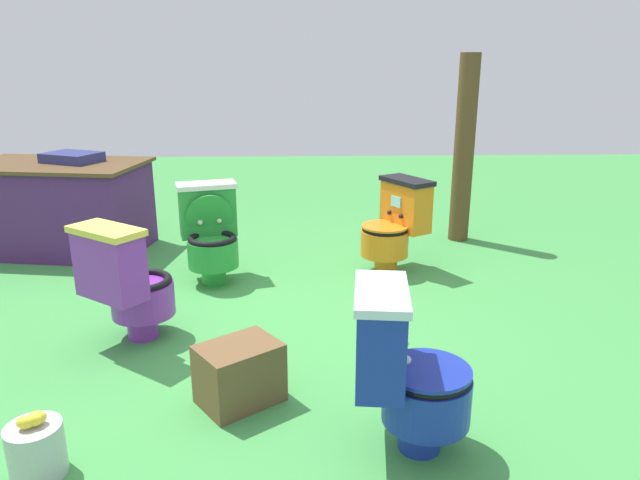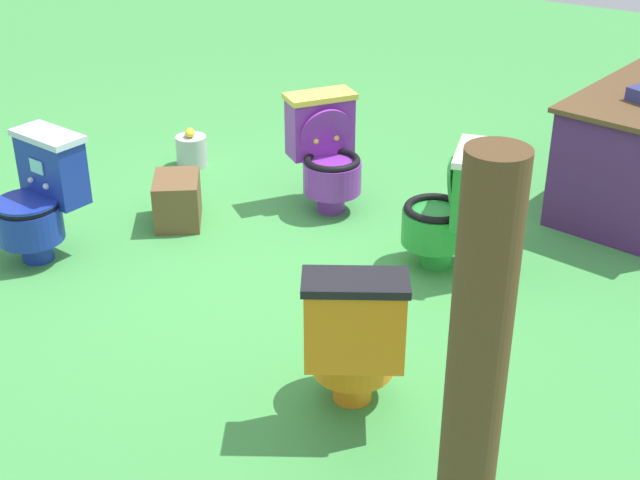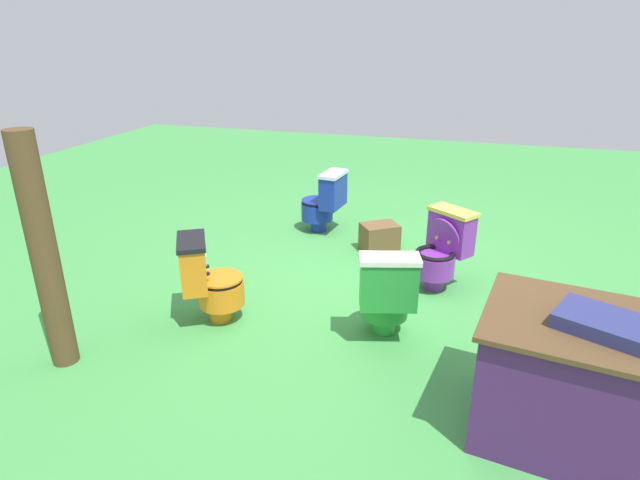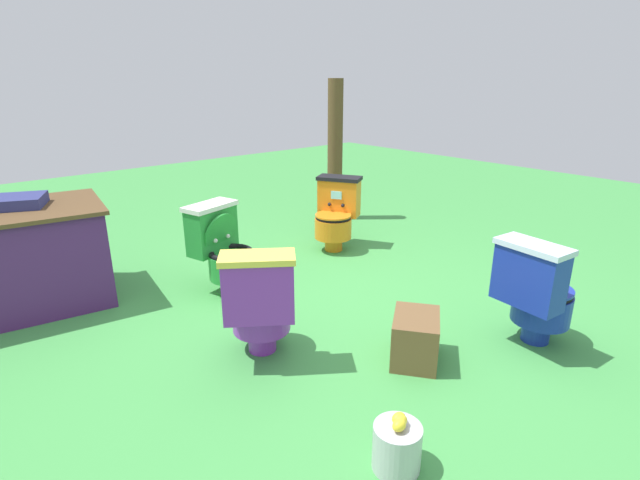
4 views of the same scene
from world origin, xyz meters
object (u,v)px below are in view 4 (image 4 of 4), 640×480
(wooden_post, at_px, (335,151))
(lemon_bucket, at_px, (397,446))
(toilet_blue, at_px, (536,293))
(vendor_table, at_px, (1,261))
(small_crate, at_px, (415,338))
(toilet_purple, at_px, (260,302))
(toilet_green, at_px, (223,248))
(toilet_orange, at_px, (336,213))

(wooden_post, xyz_separation_m, lemon_bucket, (-2.53, -3.16, -0.71))
(toilet_blue, relative_size, wooden_post, 0.44)
(vendor_table, height_order, small_crate, vendor_table)
(toilet_purple, height_order, vendor_table, vendor_table)
(lemon_bucket, bearing_deg, toilet_green, 79.78)
(toilet_orange, bearing_deg, toilet_green, 66.58)
(vendor_table, bearing_deg, toilet_green, -28.99)
(toilet_purple, relative_size, vendor_table, 0.46)
(vendor_table, height_order, wooden_post, wooden_post)
(toilet_orange, distance_m, toilet_green, 1.41)
(toilet_orange, xyz_separation_m, small_crate, (-1.03, -1.84, -0.22))
(toilet_green, height_order, toilet_purple, same)
(vendor_table, bearing_deg, toilet_purple, -58.93)
(toilet_blue, xyz_separation_m, small_crate, (-0.73, 0.38, -0.22))
(toilet_blue, bearing_deg, lemon_bucket, -78.83)
(toilet_orange, bearing_deg, lemon_bucket, 112.45)
(wooden_post, xyz_separation_m, small_crate, (-1.77, -2.66, -0.68))
(toilet_green, height_order, lemon_bucket, toilet_green)
(toilet_orange, xyz_separation_m, lemon_bucket, (-1.79, -2.34, -0.25))
(small_crate, bearing_deg, toilet_purple, 136.33)
(wooden_post, bearing_deg, toilet_blue, -108.91)
(toilet_blue, bearing_deg, toilet_orange, 178.86)
(wooden_post, bearing_deg, toilet_green, -155.28)
(lemon_bucket, bearing_deg, wooden_post, 51.31)
(toilet_green, relative_size, vendor_table, 0.46)
(vendor_table, bearing_deg, wooden_post, 3.31)
(toilet_blue, height_order, small_crate, toilet_blue)
(wooden_post, relative_size, small_crate, 4.44)
(wooden_post, bearing_deg, vendor_table, -176.69)
(toilet_green, bearing_deg, toilet_blue, 102.34)
(vendor_table, xyz_separation_m, lemon_bucket, (1.01, -2.95, -0.28))
(toilet_purple, relative_size, small_crate, 1.94)
(small_crate, bearing_deg, vendor_table, 125.85)
(toilet_purple, xyz_separation_m, vendor_table, (-1.08, 1.79, 0.02))
(toilet_orange, distance_m, small_crate, 2.12)
(toilet_purple, bearing_deg, vendor_table, 156.87)
(toilet_purple, bearing_deg, toilet_orange, 70.11)
(wooden_post, bearing_deg, small_crate, -123.66)
(small_crate, bearing_deg, wooden_post, 56.34)
(toilet_orange, height_order, wooden_post, wooden_post)
(vendor_table, relative_size, small_crate, 4.21)
(toilet_blue, xyz_separation_m, vendor_table, (-2.50, 2.83, 0.02))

